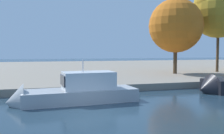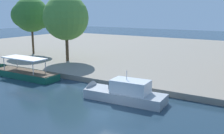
{
  "view_description": "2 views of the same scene",
  "coord_description": "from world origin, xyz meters",
  "px_view_note": "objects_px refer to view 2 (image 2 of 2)",
  "views": [
    {
      "loc": [
        -3.24,
        -14.72,
        3.84
      ],
      "look_at": [
        3.3,
        7.95,
        2.32
      ],
      "focal_mm": 40.01,
      "sensor_mm": 36.0,
      "label": 1
    },
    {
      "loc": [
        12.29,
        -18.98,
        9.07
      ],
      "look_at": [
        -3.93,
        6.96,
        2.58
      ],
      "focal_mm": 42.56,
      "sensor_mm": 36.0,
      "label": 2
    }
  ],
  "objects_px": {
    "motor_yacht_2": "(119,94)",
    "tree_2": "(31,15)",
    "tree_4": "(66,17)",
    "tour_boat_1": "(21,75)"
  },
  "relations": [
    {
      "from": "tree_2",
      "to": "tree_4",
      "type": "distance_m",
      "value": 11.2
    },
    {
      "from": "motor_yacht_2",
      "to": "tree_2",
      "type": "height_order",
      "value": "tree_2"
    },
    {
      "from": "tour_boat_1",
      "to": "tree_2",
      "type": "distance_m",
      "value": 18.44
    },
    {
      "from": "tree_4",
      "to": "tree_2",
      "type": "bearing_deg",
      "value": 168.92
    },
    {
      "from": "tree_2",
      "to": "tree_4",
      "type": "height_order",
      "value": "tree_4"
    },
    {
      "from": "motor_yacht_2",
      "to": "tree_2",
      "type": "bearing_deg",
      "value": -29.1
    },
    {
      "from": "motor_yacht_2",
      "to": "tree_4",
      "type": "bearing_deg",
      "value": -37.1
    },
    {
      "from": "tree_2",
      "to": "motor_yacht_2",
      "type": "bearing_deg",
      "value": -25.86
    },
    {
      "from": "tour_boat_1",
      "to": "tree_2",
      "type": "bearing_deg",
      "value": -48.08
    },
    {
      "from": "tree_2",
      "to": "tour_boat_1",
      "type": "bearing_deg",
      "value": -47.82
    }
  ]
}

